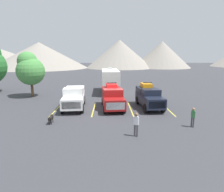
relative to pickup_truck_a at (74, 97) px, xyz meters
name	(u,v)px	position (x,y,z in m)	size (l,w,h in m)	color
ground_plane	(112,110)	(4.11, -0.78, -1.20)	(240.00, 240.00, 0.00)	#38383D
pickup_truck_a	(74,97)	(0.00, 0.00, 0.00)	(2.57, 5.64, 2.29)	white
pickup_truck_b	(112,97)	(4.15, -0.10, 0.01)	(2.54, 5.37, 2.67)	maroon
pickup_truck_c	(149,96)	(8.11, 0.03, 0.02)	(2.41, 5.36, 2.67)	black
lot_stripe_a	(57,109)	(-1.79, -0.54, -1.20)	(0.12, 5.50, 0.01)	gold
lot_stripe_b	(94,109)	(2.14, -0.54, -1.20)	(0.12, 5.50, 0.01)	gold
lot_stripe_c	(131,109)	(6.08, -0.54, -1.20)	(0.12, 5.50, 0.01)	gold
lot_stripe_d	(167,109)	(10.01, -0.54, -1.20)	(0.12, 5.50, 0.01)	gold
camper_trailer_a	(110,80)	(3.99, 8.71, 0.76)	(2.70, 8.45, 3.72)	silver
person_a	(193,116)	(10.42, -5.91, -0.28)	(0.29, 0.30, 1.59)	#3F3F42
person_b	(136,123)	(5.66, -7.63, -0.20)	(0.37, 0.27, 1.73)	#3F3F42
dog	(51,118)	(-1.11, -4.81, -0.73)	(0.29, 1.03, 0.68)	black
tree_a	(30,69)	(-6.86, 5.97, 2.60)	(3.72, 3.72, 6.09)	brown
mountain_ridge	(92,56)	(-3.64, 69.89, 4.04)	(154.72, 53.28, 12.04)	gray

